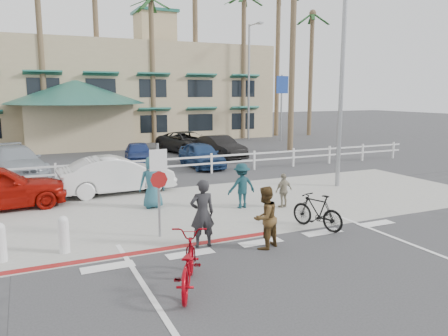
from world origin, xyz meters
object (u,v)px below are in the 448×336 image
sign_post (159,186)px  bike_red (187,263)px  bike_black (317,211)px  car_white_sedan (117,175)px

sign_post → bike_red: (-0.42, -3.39, -0.90)m
sign_post → bike_red: sign_post is taller
bike_black → sign_post: bearing=-33.3°
sign_post → bike_red: size_ratio=1.37×
bike_black → car_white_sedan: 8.34m
bike_red → car_white_sedan: size_ratio=0.47×
sign_post → bike_black: bearing=-15.3°
bike_red → car_white_sedan: bearing=-67.9°
bike_red → bike_black: 5.29m
sign_post → bike_red: 3.53m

